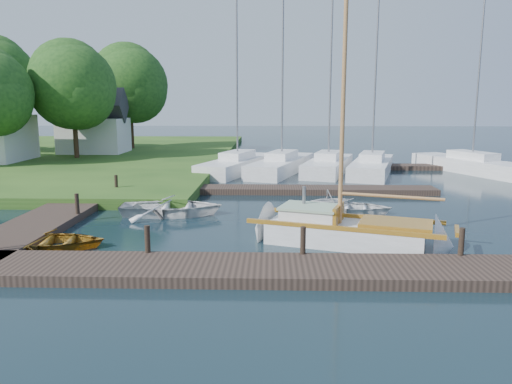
{
  "coord_description": "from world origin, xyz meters",
  "views": [
    {
      "loc": [
        0.56,
        -18.86,
        4.6
      ],
      "look_at": [
        0.0,
        0.0,
        1.2
      ],
      "focal_mm": 35.0,
      "sensor_mm": 36.0,
      "label": 1
    }
  ],
  "objects_px": {
    "dinghy": "(52,238)",
    "tree_7": "(130,84)",
    "mooring_post_3": "(461,242)",
    "mooring_post_2": "(303,240)",
    "marina_boat_2": "(328,164)",
    "mooring_post_5": "(116,183)",
    "marina_boat_0": "(238,164)",
    "marina_boat_5": "(472,164)",
    "house_c": "(94,127)",
    "mooring_post_1": "(147,239)",
    "marina_boat_1": "(282,164)",
    "mooring_post_4": "(77,204)",
    "tender_a": "(171,205)",
    "marina_boat_3": "(372,165)",
    "tender_c": "(352,205)",
    "tender_d": "(330,198)",
    "sailboat": "(350,234)",
    "tree_3": "(73,85)"
  },
  "relations": [
    {
      "from": "marina_boat_0",
      "to": "marina_boat_1",
      "type": "relative_size",
      "value": 0.99
    },
    {
      "from": "dinghy",
      "to": "tree_7",
      "type": "bearing_deg",
      "value": 5.2
    },
    {
      "from": "mooring_post_2",
      "to": "mooring_post_5",
      "type": "bearing_deg",
      "value": 130.36
    },
    {
      "from": "tender_d",
      "to": "tree_3",
      "type": "distance_m",
      "value": 23.65
    },
    {
      "from": "mooring_post_1",
      "to": "mooring_post_2",
      "type": "relative_size",
      "value": 1.0
    },
    {
      "from": "marina_boat_0",
      "to": "tender_c",
      "type": "bearing_deg",
      "value": -136.75
    },
    {
      "from": "mooring_post_1",
      "to": "marina_boat_0",
      "type": "bearing_deg",
      "value": 85.96
    },
    {
      "from": "mooring_post_4",
      "to": "marina_boat_5",
      "type": "relative_size",
      "value": 0.07
    },
    {
      "from": "mooring_post_5",
      "to": "marina_boat_3",
      "type": "relative_size",
      "value": 0.07
    },
    {
      "from": "sailboat",
      "to": "mooring_post_2",
      "type": "bearing_deg",
      "value": -110.5
    },
    {
      "from": "mooring_post_1",
      "to": "marina_boat_1",
      "type": "height_order",
      "value": "marina_boat_1"
    },
    {
      "from": "mooring_post_2",
      "to": "dinghy",
      "type": "xyz_separation_m",
      "value": [
        -7.9,
        1.27,
        -0.36
      ]
    },
    {
      "from": "tree_7",
      "to": "tender_a",
      "type": "bearing_deg",
      "value": -71.2
    },
    {
      "from": "marina_boat_1",
      "to": "marina_boat_0",
      "type": "bearing_deg",
      "value": 108.3
    },
    {
      "from": "mooring_post_3",
      "to": "marina_boat_0",
      "type": "xyz_separation_m",
      "value": [
        -7.65,
        19.1,
        -0.13
      ]
    },
    {
      "from": "marina_boat_0",
      "to": "marina_boat_3",
      "type": "distance_m",
      "value": 8.81
    },
    {
      "from": "mooring_post_4",
      "to": "marina_boat_2",
      "type": "bearing_deg",
      "value": 50.91
    },
    {
      "from": "tender_a",
      "to": "tree_3",
      "type": "bearing_deg",
      "value": 28.47
    },
    {
      "from": "tree_3",
      "to": "mooring_post_3",
      "type": "bearing_deg",
      "value": -49.05
    },
    {
      "from": "tender_a",
      "to": "marina_boat_5",
      "type": "height_order",
      "value": "marina_boat_5"
    },
    {
      "from": "tender_c",
      "to": "tree_7",
      "type": "distance_m",
      "value": 29.67
    },
    {
      "from": "sailboat",
      "to": "marina_boat_3",
      "type": "bearing_deg",
      "value": 95.04
    },
    {
      "from": "sailboat",
      "to": "mooring_post_3",
      "type": "bearing_deg",
      "value": -17.98
    },
    {
      "from": "mooring_post_5",
      "to": "tender_c",
      "type": "distance_m",
      "value": 11.46
    },
    {
      "from": "mooring_post_3",
      "to": "marina_boat_0",
      "type": "bearing_deg",
      "value": 111.84
    },
    {
      "from": "marina_boat_5",
      "to": "house_c",
      "type": "bearing_deg",
      "value": 51.7
    },
    {
      "from": "mooring_post_5",
      "to": "mooring_post_2",
      "type": "bearing_deg",
      "value": -49.64
    },
    {
      "from": "mooring_post_2",
      "to": "marina_boat_2",
      "type": "bearing_deg",
      "value": 81.42
    },
    {
      "from": "mooring_post_2",
      "to": "tender_d",
      "type": "relative_size",
      "value": 0.45
    },
    {
      "from": "mooring_post_3",
      "to": "tree_7",
      "type": "relative_size",
      "value": 0.09
    },
    {
      "from": "marina_boat_5",
      "to": "tree_7",
      "type": "distance_m",
      "value": 28.96
    },
    {
      "from": "house_c",
      "to": "dinghy",
      "type": "bearing_deg",
      "value": -73.54
    },
    {
      "from": "dinghy",
      "to": "tender_d",
      "type": "xyz_separation_m",
      "value": [
        9.57,
        6.42,
        0.13
      ]
    },
    {
      "from": "tree_7",
      "to": "mooring_post_1",
      "type": "bearing_deg",
      "value": -73.84
    },
    {
      "from": "mooring_post_5",
      "to": "tree_7",
      "type": "relative_size",
      "value": 0.09
    },
    {
      "from": "mooring_post_2",
      "to": "mooring_post_3",
      "type": "bearing_deg",
      "value": 0.0
    },
    {
      "from": "tender_c",
      "to": "house_c",
      "type": "distance_m",
      "value": 27.18
    },
    {
      "from": "tender_a",
      "to": "marina_boat_3",
      "type": "distance_m",
      "value": 16.33
    },
    {
      "from": "mooring_post_2",
      "to": "mooring_post_5",
      "type": "xyz_separation_m",
      "value": [
        -8.5,
        10.0,
        0.0
      ]
    },
    {
      "from": "tender_d",
      "to": "marina_boat_0",
      "type": "xyz_separation_m",
      "value": [
        -4.82,
        11.41,
        0.1
      ]
    },
    {
      "from": "tender_a",
      "to": "house_c",
      "type": "xyz_separation_m",
      "value": [
        -10.47,
        20.84,
        2.15
      ]
    },
    {
      "from": "sailboat",
      "to": "tree_3",
      "type": "bearing_deg",
      "value": 147.88
    },
    {
      "from": "marina_boat_0",
      "to": "house_c",
      "type": "xyz_separation_m",
      "value": [
        -12.35,
        7.9,
        2.01
      ]
    },
    {
      "from": "house_c",
      "to": "mooring_post_3",
      "type": "bearing_deg",
      "value": -53.47
    },
    {
      "from": "marina_boat_0",
      "to": "marina_boat_1",
      "type": "bearing_deg",
      "value": -70.9
    },
    {
      "from": "tree_7",
      "to": "dinghy",
      "type": "bearing_deg",
      "value": -79.35
    },
    {
      "from": "mooring_post_3",
      "to": "marina_boat_5",
      "type": "relative_size",
      "value": 0.07
    },
    {
      "from": "marina_boat_3",
      "to": "mooring_post_5",
      "type": "bearing_deg",
      "value": 137.49
    },
    {
      "from": "tender_c",
      "to": "marina_boat_1",
      "type": "xyz_separation_m",
      "value": [
        -2.7,
        12.37,
        0.23
      ]
    },
    {
      "from": "marina_boat_2",
      "to": "marina_boat_5",
      "type": "distance_m",
      "value": 9.52
    }
  ]
}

